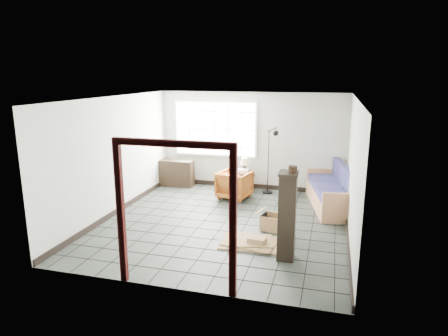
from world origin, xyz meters
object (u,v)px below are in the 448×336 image
(futon_sofa, at_px, (335,193))
(side_table, at_px, (245,176))
(armchair, at_px, (234,183))
(tall_shelf, at_px, (287,215))

(futon_sofa, bearing_deg, side_table, 150.00)
(armchair, relative_size, side_table, 1.29)
(side_table, height_order, tall_shelf, tall_shelf)
(side_table, bearing_deg, futon_sofa, -17.94)
(side_table, xyz_separation_m, tall_shelf, (1.52, -3.71, 0.34))
(tall_shelf, bearing_deg, armchair, 116.66)
(futon_sofa, xyz_separation_m, side_table, (-2.31, 0.75, 0.07))
(futon_sofa, height_order, side_table, futon_sofa)
(armchair, bearing_deg, futon_sofa, -169.76)
(side_table, bearing_deg, tall_shelf, -67.65)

